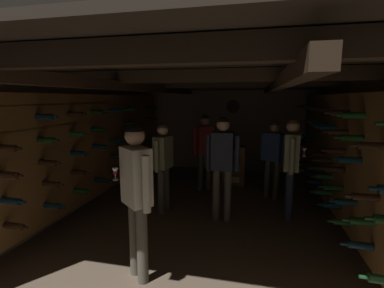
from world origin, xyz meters
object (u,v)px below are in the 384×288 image
Objects in this scene: wine_crate_stack at (233,165)px; display_bottle at (231,140)px; person_guest_far_right at (273,153)px; person_guest_near_left at (136,187)px; person_guest_mid_left at (163,159)px; person_guest_far_left at (205,145)px; person_guest_mid_right at (291,159)px; person_host_center at (222,159)px.

wine_crate_stack is 0.59m from display_bottle.
person_guest_far_right reaches higher than wine_crate_stack.
person_guest_near_left reaches higher than person_guest_mid_left.
person_guest_far_left is 0.98× the size of person_guest_mid_right.
person_host_center is at bearing -163.82° from person_guest_mid_right.
person_guest_far_left reaches higher than person_guest_mid_left.
person_guest_mid_left is at bearing -175.77° from person_guest_mid_right.
person_guest_mid_right is (1.79, 2.00, -0.04)m from person_guest_near_left.
person_guest_mid_right is at bearing 16.18° from person_host_center.
person_host_center is 1.51m from person_guest_far_right.
person_guest_mid_right is at bearing 48.13° from person_guest_near_left.
wine_crate_stack is 0.54× the size of person_guest_mid_right.
display_bottle is 0.73m from person_guest_far_left.
person_guest_far_right is at bearing 103.59° from person_guest_mid_right.
person_host_center reaches higher than person_guest_far_right.
person_guest_far_right is (1.90, 1.09, -0.01)m from person_guest_mid_left.
person_host_center reaches higher than person_guest_mid_right.
display_bottle is (-0.06, -0.03, 0.59)m from wine_crate_stack.
person_guest_far_right is at bearing 61.89° from person_guest_near_left.
wine_crate_stack is at bearing 59.92° from person_guest_mid_left.
person_guest_mid_right is (2.12, 0.16, 0.07)m from person_guest_mid_left.
person_host_center is at bearing -89.06° from display_bottle.
person_guest_mid_right is at bearing -58.39° from wine_crate_stack.
display_bottle is at bearing 44.81° from person_guest_far_left.
person_host_center reaches higher than wine_crate_stack.
display_bottle is at bearing 140.31° from person_guest_far_right.
person_guest_mid_right is (1.11, -1.67, -0.03)m from display_bottle.
person_guest_far_right is 1.42m from person_guest_far_left.
person_guest_mid_right is at bearing -56.37° from display_bottle.
person_guest_near_left is at bearing -101.42° from wine_crate_stack.
person_host_center reaches higher than person_guest_mid_left.
person_guest_far_left is at bearing -135.19° from display_bottle.
wine_crate_stack is 0.55× the size of person_guest_far_left.
person_guest_near_left is (-0.68, -3.67, 0.02)m from display_bottle.
person_host_center is (0.03, -1.98, -0.00)m from display_bottle.
person_guest_far_left is (-0.52, -0.51, -0.05)m from display_bottle.
person_guest_mid_right reaches higher than person_guest_far_left.
person_guest_near_left is 2.69m from person_guest_mid_right.
person_guest_far_left reaches higher than display_bottle.
person_guest_far_left is (-0.55, 1.46, -0.04)m from person_host_center.
person_guest_mid_left is 1.01× the size of person_guest_far_right.
display_bottle is at bearing 79.42° from person_guest_near_left.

